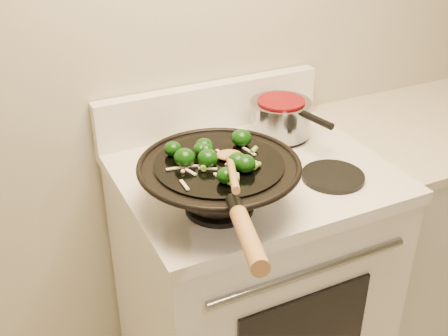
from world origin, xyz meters
name	(u,v)px	position (x,y,z in m)	size (l,w,h in m)	color
stove	(249,284)	(-0.17, 1.17, 0.47)	(0.78, 0.67, 1.08)	white
counter_unit	(416,226)	(0.58, 1.20, 0.46)	(0.81, 0.62, 0.91)	silver
wok	(220,183)	(-0.35, 1.01, 1.00)	(0.42, 0.68, 0.20)	black
stirfry	(216,155)	(-0.36, 1.03, 1.08)	(0.26, 0.24, 0.05)	#0B3307
wooden_spoon	(231,164)	(-0.35, 0.95, 1.09)	(0.16, 0.30, 0.09)	#A77541
saucepan	(281,117)	(0.01, 1.32, 0.99)	(0.20, 0.31, 0.12)	gray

